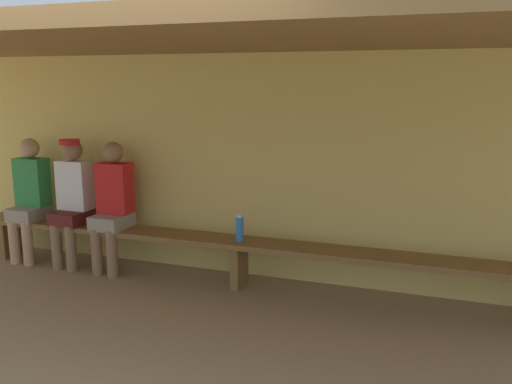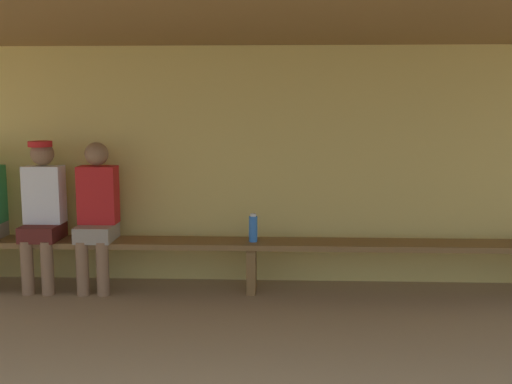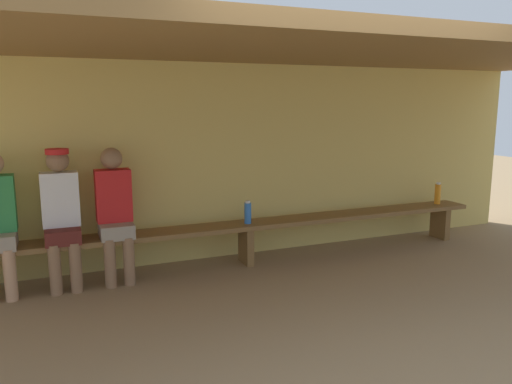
% 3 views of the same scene
% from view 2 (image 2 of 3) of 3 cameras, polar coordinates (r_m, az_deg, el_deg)
% --- Properties ---
extents(ground_plane, '(24.00, 24.00, 0.00)m').
position_cam_2_polar(ground_plane, '(4.18, -1.50, -15.47)').
color(ground_plane, '#937754').
extents(back_wall, '(8.00, 0.20, 2.20)m').
position_cam_2_polar(back_wall, '(5.85, -0.20, 2.54)').
color(back_wall, '#D8BC60').
rests_on(back_wall, ground).
extents(dugout_roof, '(8.00, 2.80, 0.12)m').
position_cam_2_polar(dugout_roof, '(4.56, -0.99, 15.53)').
color(dugout_roof, olive).
rests_on(dugout_roof, back_wall).
extents(bench, '(6.00, 0.36, 0.46)m').
position_cam_2_polar(bench, '(5.53, -0.41, -5.29)').
color(bench, brown).
rests_on(bench, ground).
extents(player_leftmost, '(0.34, 0.42, 1.34)m').
position_cam_2_polar(player_leftmost, '(5.70, -14.51, -1.63)').
color(player_leftmost, gray).
rests_on(player_leftmost, ground).
extents(player_in_white, '(0.34, 0.42, 1.34)m').
position_cam_2_polar(player_in_white, '(5.86, -19.14, -1.40)').
color(player_in_white, '#591E19').
rests_on(player_in_white, ground).
extents(water_bottle_blue, '(0.08, 0.08, 0.25)m').
position_cam_2_polar(water_bottle_blue, '(5.47, -0.27, -3.37)').
color(water_bottle_blue, blue).
rests_on(water_bottle_blue, bench).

